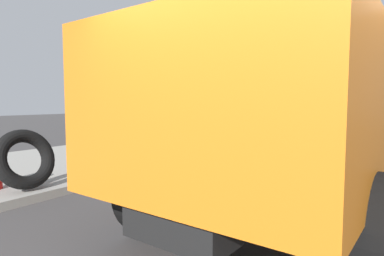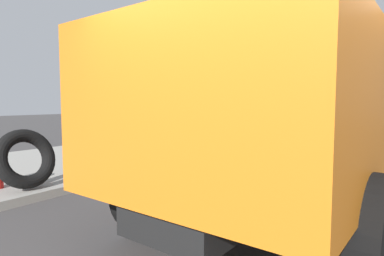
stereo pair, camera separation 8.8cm
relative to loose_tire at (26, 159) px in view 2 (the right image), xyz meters
The scene contains 3 objects.
loose_tire is the anchor object (origin of this frame).
dump_truck_orange 4.96m from the loose_tire, 57.73° to the right, with size 7.09×3.02×3.00m.
dump_truck_gray 15.46m from the loose_tire, ahead, with size 7.08×3.00×3.00m.
Camera 2 is at (-2.16, -1.18, 1.67)m, focal length 30.45 mm.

